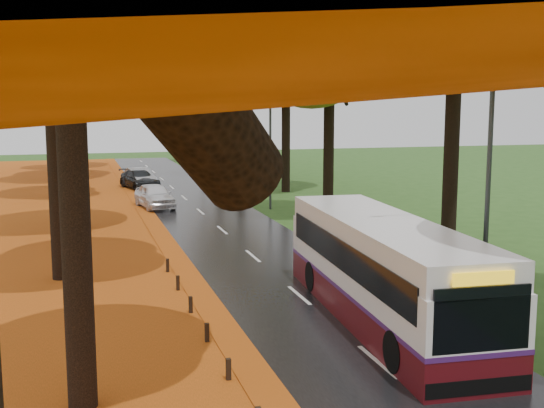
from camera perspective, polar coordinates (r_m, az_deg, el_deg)
name	(u,v)px	position (r m, az deg, el deg)	size (l,w,h in m)	color
road	(218,227)	(34.69, -4.53, -1.93)	(6.50, 90.00, 0.04)	black
centre_line	(218,226)	(34.69, -4.53, -1.89)	(0.12, 90.00, 0.01)	silver
leaf_verge	(31,237)	(34.08, -19.53, -2.60)	(12.00, 90.00, 0.02)	#813B0B
leaf_drift	(158,230)	(34.22, -9.54, -2.13)	(0.90, 90.00, 0.01)	#C55114
trees_left	(63,35)	(35.65, -17.12, 13.37)	(9.20, 74.00, 13.88)	black
trees_right	(339,39)	(38.19, 5.62, 13.57)	(9.30, 74.20, 13.96)	black
bollard_row	(242,393)	(14.78, -2.52, -15.49)	(0.11, 23.51, 0.52)	black
streetlamp_near	(481,159)	(19.73, 17.12, 3.60)	(2.45, 0.18, 8.00)	#333538
streetlamp_mid	(266,130)	(39.95, -0.49, 6.24)	(2.45, 0.18, 8.00)	#333538
streetlamp_far	(199,120)	(61.41, -6.10, 6.97)	(2.45, 0.18, 8.00)	#333538
bus	(383,268)	(19.84, 9.30, -5.33)	(3.26, 11.22, 2.91)	#480B10
car_white	(155,196)	(41.36, -9.79, 0.70)	(1.71, 4.24, 1.44)	silver
car_silver	(140,178)	(51.48, -10.97, 2.17)	(1.51, 4.34, 1.43)	gray
car_dark	(140,179)	(50.91, -11.02, 2.05)	(1.88, 4.63, 1.34)	black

